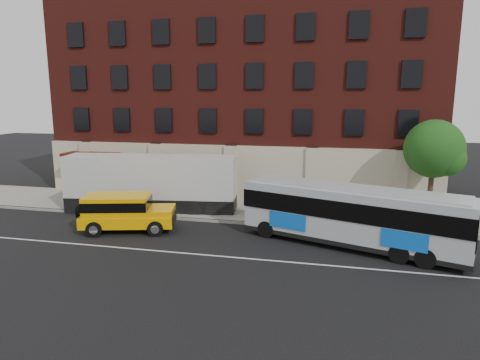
% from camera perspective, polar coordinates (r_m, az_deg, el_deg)
% --- Properties ---
extents(ground, '(120.00, 120.00, 0.00)m').
position_cam_1_polar(ground, '(21.48, -9.01, -10.06)').
color(ground, black).
rests_on(ground, ground).
extents(sidewalk, '(60.00, 6.00, 0.15)m').
position_cam_1_polar(sidewalk, '(29.58, -2.55, -3.83)').
color(sidewalk, gray).
rests_on(sidewalk, ground).
extents(kerb, '(60.00, 0.25, 0.15)m').
position_cam_1_polar(kerb, '(26.81, -4.25, -5.44)').
color(kerb, gray).
rests_on(kerb, ground).
extents(lane_line, '(60.00, 0.12, 0.01)m').
position_cam_1_polar(lane_line, '(21.91, -8.52, -9.59)').
color(lane_line, silver).
rests_on(lane_line, ground).
extents(building, '(30.00, 12.10, 15.00)m').
position_cam_1_polar(building, '(36.27, 0.71, 10.95)').
color(building, '#591B15').
rests_on(building, sidewalk).
extents(sign_pole, '(0.30, 0.20, 2.50)m').
position_cam_1_polar(sign_pole, '(30.14, -19.85, -1.52)').
color(sign_pole, gray).
rests_on(sign_pole, ground).
extents(street_tree, '(3.60, 3.60, 6.20)m').
position_cam_1_polar(street_tree, '(28.83, 24.64, 3.54)').
color(street_tree, '#322419').
rests_on(street_tree, sidewalk).
extents(city_bus, '(11.74, 6.09, 3.17)m').
position_cam_1_polar(city_bus, '(22.76, 14.76, -4.44)').
color(city_bus, '#ABAFB6').
rests_on(city_bus, ground).
extents(yellow_suv, '(5.74, 3.46, 2.14)m').
position_cam_1_polar(yellow_suv, '(25.59, -15.33, -3.96)').
color(yellow_suv, '#FFAF00').
rests_on(yellow_suv, ground).
extents(shipping_container, '(11.66, 3.84, 3.82)m').
position_cam_1_polar(shipping_container, '(29.40, -11.81, -0.53)').
color(shipping_container, black).
rests_on(shipping_container, ground).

